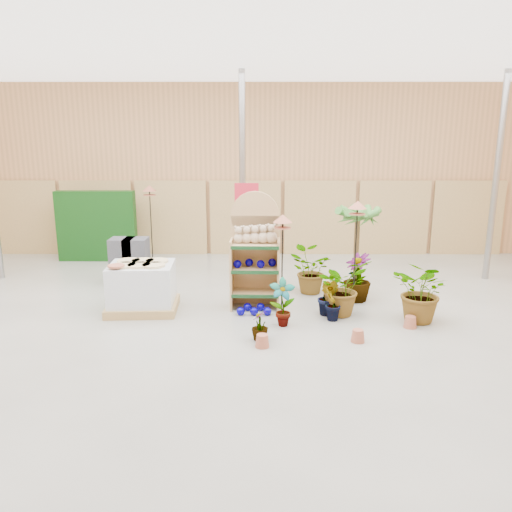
{
  "coord_description": "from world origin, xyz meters",
  "views": [
    {
      "loc": [
        0.32,
        -7.4,
        3.14
      ],
      "look_at": [
        0.3,
        1.5,
        1.0
      ],
      "focal_mm": 35.0,
      "sensor_mm": 36.0,
      "label": 1
    }
  ],
  "objects_px": {
    "display_shelf": "(255,255)",
    "pallet_stack": "(142,287)",
    "bird_table_front": "(283,222)",
    "potted_plant_2": "(342,287)"
  },
  "relations": [
    {
      "from": "display_shelf",
      "to": "bird_table_front",
      "type": "bearing_deg",
      "value": -30.23
    },
    {
      "from": "display_shelf",
      "to": "bird_table_front",
      "type": "distance_m",
      "value": 0.89
    },
    {
      "from": "potted_plant_2",
      "to": "display_shelf",
      "type": "bearing_deg",
      "value": 161.81
    },
    {
      "from": "display_shelf",
      "to": "potted_plant_2",
      "type": "bearing_deg",
      "value": -16.42
    },
    {
      "from": "display_shelf",
      "to": "pallet_stack",
      "type": "relative_size",
      "value": 1.67
    },
    {
      "from": "pallet_stack",
      "to": "potted_plant_2",
      "type": "distance_m",
      "value": 3.63
    },
    {
      "from": "pallet_stack",
      "to": "display_shelf",
      "type": "bearing_deg",
      "value": 5.99
    },
    {
      "from": "pallet_stack",
      "to": "potted_plant_2",
      "type": "xyz_separation_m",
      "value": [
        3.62,
        -0.19,
        0.06
      ]
    },
    {
      "from": "display_shelf",
      "to": "potted_plant_2",
      "type": "distance_m",
      "value": 1.71
    },
    {
      "from": "display_shelf",
      "to": "bird_table_front",
      "type": "xyz_separation_m",
      "value": [
        0.5,
        -0.31,
        0.67
      ]
    }
  ]
}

